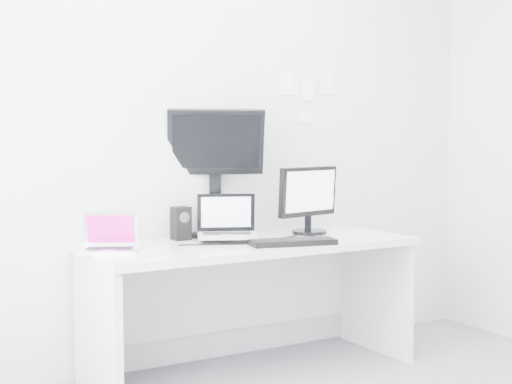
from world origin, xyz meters
TOP-DOWN VIEW (x-y plane):
  - back_wall at (0.00, 1.60)m, footprint 3.60×0.00m
  - desk at (0.00, 1.25)m, footprint 1.80×0.70m
  - macbook at (-0.79, 1.27)m, footprint 0.33×0.30m
  - speaker at (-0.30, 1.50)m, footprint 0.11×0.11m
  - dell_laptop at (-0.12, 1.29)m, footprint 0.39×0.36m
  - rear_monitor at (-0.06, 1.55)m, footprint 0.58×0.38m
  - samsung_monitor at (0.45, 1.35)m, footprint 0.48×0.30m
  - keyboard at (0.13, 1.03)m, footprint 0.48×0.26m
  - mouse at (0.30, 1.03)m, footprint 0.12×0.08m
  - wall_note_0 at (0.45, 1.59)m, footprint 0.10×0.00m
  - wall_note_1 at (0.60, 1.59)m, footprint 0.09×0.00m
  - wall_note_2 at (0.75, 1.59)m, footprint 0.10×0.00m
  - wall_note_3 at (0.58, 1.59)m, footprint 0.11×0.00m

SIDE VIEW (x-z plane):
  - desk at x=0.00m, z-range 0.00..0.73m
  - keyboard at x=0.13m, z-range 0.73..0.76m
  - mouse at x=0.30m, z-range 0.73..0.77m
  - speaker at x=-0.30m, z-range 0.73..0.91m
  - macbook at x=-0.79m, z-range 0.73..0.93m
  - dell_laptop at x=-0.12m, z-range 0.73..0.99m
  - samsung_monitor at x=0.45m, z-range 0.73..1.14m
  - rear_monitor at x=-0.06m, z-range 0.73..1.47m
  - back_wall at x=0.00m, z-range -0.45..3.15m
  - wall_note_3 at x=0.58m, z-range 1.38..1.46m
  - wall_note_1 at x=0.60m, z-range 1.52..1.65m
  - wall_note_0 at x=0.45m, z-range 1.55..1.69m
  - wall_note_2 at x=0.75m, z-range 1.56..1.70m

